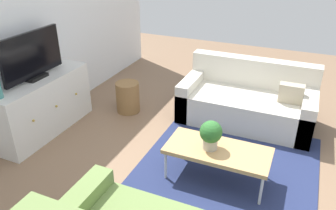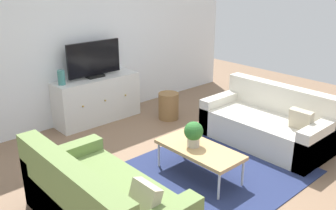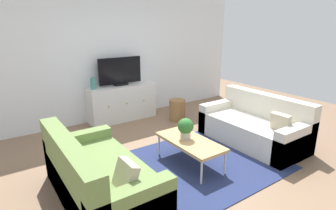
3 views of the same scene
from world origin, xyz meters
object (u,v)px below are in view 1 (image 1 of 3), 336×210
Objects in this scene: couch_right_side at (248,101)px; potted_plant at (211,134)px; tv_console at (43,105)px; wicker_basket at (128,97)px; coffee_table at (218,151)px; flat_screen_tv at (32,56)px.

potted_plant is at bearing 176.06° from couch_right_side.
tv_console is at bearing 87.87° from potted_plant.
tv_console is at bearing 120.17° from couch_right_side.
tv_console is 3.19× the size of wicker_basket.
couch_right_side is 1.45m from coffee_table.
tv_console is 1.18m from wicker_basket.
couch_right_side is 2.75m from tv_console.
wicker_basket is (0.99, 1.63, -0.13)m from coffee_table.
flat_screen_tv is at bearing 119.96° from couch_right_side.
coffee_table is 3.43× the size of potted_plant.
coffee_table is at bearing -91.53° from flat_screen_tv.
wicker_basket is (0.93, -0.72, -0.15)m from tv_console.
flat_screen_tv is (-1.38, 2.39, 0.76)m from couch_right_side.
wicker_basket is at bearing 56.95° from potted_plant.
couch_right_side reaches higher than potted_plant.
wicker_basket reaches higher than coffee_table.
couch_right_side reaches higher than coffee_table.
flat_screen_tv reaches higher than couch_right_side.
couch_right_side reaches higher than tv_console.
wicker_basket is (1.01, 1.55, -0.33)m from potted_plant.
couch_right_side is 1.50m from potted_plant.
flat_screen_tv is (0.06, 2.37, 0.68)m from coffee_table.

